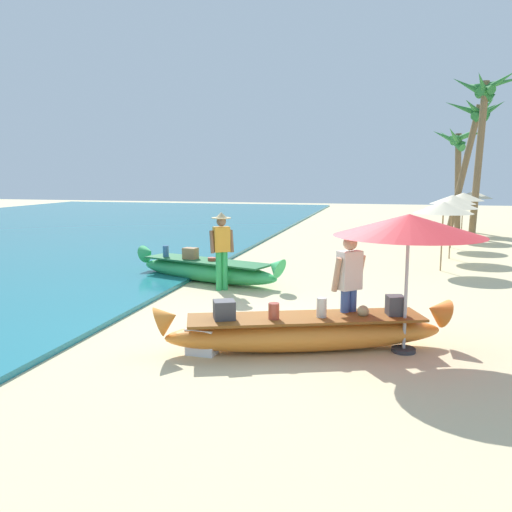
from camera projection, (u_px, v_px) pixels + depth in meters
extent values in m
plane|color=beige|center=(303.00, 331.00, 9.22)|extent=(80.00, 80.00, 0.00)
ellipsoid|color=orange|center=(305.00, 334.00, 8.19)|extent=(4.24, 2.16, 0.51)
cone|color=orange|center=(437.00, 311.00, 8.36)|extent=(0.55, 0.57, 0.52)
cone|color=orange|center=(167.00, 318.00, 7.92)|extent=(0.55, 0.57, 0.52)
cube|color=brown|center=(306.00, 318.00, 8.15)|extent=(3.61, 1.95, 0.04)
cube|color=#424247|center=(224.00, 310.00, 7.99)|extent=(0.40, 0.40, 0.30)
cylinder|color=#B74C38|center=(274.00, 312.00, 7.99)|extent=(0.16, 0.16, 0.26)
cylinder|color=silver|center=(322.00, 308.00, 8.10)|extent=(0.15, 0.15, 0.31)
sphere|color=tan|center=(363.00, 311.00, 8.20)|extent=(0.18, 0.18, 0.18)
cube|color=#424247|center=(395.00, 306.00, 8.22)|extent=(0.31, 0.33, 0.32)
ellipsoid|color=#38B760|center=(207.00, 271.00, 13.41)|extent=(4.10, 2.07, 0.52)
cone|color=#38B760|center=(275.00, 266.00, 12.30)|extent=(0.56, 0.59, 0.55)
cone|color=#38B760|center=(148.00, 253.00, 14.42)|extent=(0.56, 0.59, 0.55)
cube|color=#1E6435|center=(206.00, 261.00, 13.37)|extent=(3.49, 1.88, 0.04)
cylinder|color=#386699|center=(166.00, 252.00, 13.89)|extent=(0.15, 0.15, 0.31)
cube|color=#9E754C|center=(190.00, 254.00, 13.55)|extent=(0.38, 0.31, 0.30)
cylinder|color=#B74C38|center=(212.00, 260.00, 13.26)|extent=(0.20, 0.20, 0.10)
cylinder|color=green|center=(225.00, 271.00, 12.43)|extent=(0.14, 0.14, 0.90)
cylinder|color=green|center=(219.00, 271.00, 12.38)|extent=(0.14, 0.14, 0.90)
cube|color=gold|center=(221.00, 239.00, 12.29)|extent=(0.42, 0.38, 0.57)
cylinder|color=brown|center=(231.00, 241.00, 12.36)|extent=(0.18, 0.21, 0.52)
cylinder|color=brown|center=(212.00, 242.00, 12.20)|extent=(0.18, 0.21, 0.52)
sphere|color=brown|center=(221.00, 221.00, 12.23)|extent=(0.22, 0.22, 0.22)
cylinder|color=tan|center=(221.00, 218.00, 12.22)|extent=(0.44, 0.44, 0.02)
cone|color=tan|center=(221.00, 215.00, 12.21)|extent=(0.26, 0.26, 0.12)
cylinder|color=#3D5BA8|center=(345.00, 317.00, 8.42)|extent=(0.14, 0.14, 0.88)
cylinder|color=#3D5BA8|center=(352.00, 316.00, 8.49)|extent=(0.14, 0.14, 0.88)
cube|color=silver|center=(349.00, 270.00, 8.35)|extent=(0.41, 0.41, 0.60)
cylinder|color=tan|center=(337.00, 275.00, 8.26)|extent=(0.20, 0.21, 0.55)
cylinder|color=tan|center=(360.00, 272.00, 8.48)|extent=(0.20, 0.21, 0.55)
sphere|color=tan|center=(350.00, 243.00, 8.28)|extent=(0.22, 0.22, 0.22)
cylinder|color=#B7B7BC|center=(406.00, 285.00, 7.99)|extent=(0.05, 0.05, 2.06)
cone|color=red|center=(409.00, 225.00, 7.85)|extent=(2.20, 2.20, 0.32)
cylinder|color=#333338|center=(404.00, 350.00, 8.14)|extent=(0.36, 0.36, 0.06)
cylinder|color=#8E6B47|center=(442.00, 237.00, 14.81)|extent=(0.04, 0.04, 1.90)
cone|color=beige|center=(444.00, 208.00, 14.69)|extent=(1.60, 1.60, 0.32)
cylinder|color=#8E6B47|center=(451.00, 229.00, 16.93)|extent=(0.04, 0.04, 1.90)
cone|color=beige|center=(452.00, 203.00, 16.81)|extent=(1.60, 1.60, 0.32)
cylinder|color=#8E6B47|center=(452.00, 222.00, 19.41)|extent=(0.04, 0.04, 1.90)
cone|color=beige|center=(453.00, 199.00, 19.29)|extent=(1.60, 1.60, 0.32)
cylinder|color=#8E6B47|center=(462.00, 217.00, 21.72)|extent=(0.04, 0.04, 1.90)
cone|color=beige|center=(463.00, 197.00, 21.60)|extent=(1.60, 1.60, 0.32)
cylinder|color=#8E6B47|center=(473.00, 213.00, 23.77)|extent=(0.04, 0.04, 1.90)
cone|color=beige|center=(474.00, 195.00, 23.65)|extent=(1.60, 1.60, 0.32)
cylinder|color=brown|center=(458.00, 182.00, 25.44)|extent=(0.46, 0.28, 4.53)
cone|color=#337F3D|center=(468.00, 135.00, 25.06)|extent=(1.64, 0.44, 0.71)
cone|color=#337F3D|center=(463.00, 136.00, 25.54)|extent=(1.31, 1.94, 0.74)
cone|color=#337F3D|center=(451.00, 140.00, 25.66)|extent=(1.26, 1.78, 1.17)
cone|color=#337F3D|center=(448.00, 138.00, 25.29)|extent=(1.59, 0.46, 1.02)
cone|color=#337F3D|center=(455.00, 138.00, 24.73)|extent=(1.05, 1.92, 1.08)
cone|color=#337F3D|center=(465.00, 135.00, 24.63)|extent=(1.18, 1.92, 0.81)
cylinder|color=brown|center=(479.00, 161.00, 21.88)|extent=(0.47, 0.28, 6.32)
cone|color=#287033|center=(499.00, 83.00, 21.29)|extent=(1.82, 0.38, 0.72)
cone|color=#287033|center=(492.00, 86.00, 21.73)|extent=(1.45, 1.75, 0.89)
cone|color=#287033|center=(477.00, 87.00, 21.94)|extent=(1.21, 1.98, 0.87)
cone|color=#287033|center=(473.00, 88.00, 21.58)|extent=(1.74, 0.53, 1.17)
cone|color=#287033|center=(483.00, 86.00, 21.06)|extent=(0.95, 1.63, 1.13)
cone|color=#287033|center=(496.00, 83.00, 20.92)|extent=(1.43, 1.80, 0.95)
cylinder|color=brown|center=(464.00, 170.00, 23.92)|extent=(1.28, 0.28, 5.66)
cone|color=#287033|center=(489.00, 111.00, 23.32)|extent=(1.42, 0.37, 1.10)
cone|color=#287033|center=(486.00, 110.00, 23.74)|extent=(1.46, 1.80, 0.98)
cone|color=#287033|center=(472.00, 109.00, 23.90)|extent=(1.20, 1.89, 0.81)
cone|color=#287033|center=(467.00, 110.00, 23.47)|extent=(1.99, 0.59, 0.99)
cone|color=#287033|center=(474.00, 109.00, 23.14)|extent=(1.24, 1.46, 0.95)
cone|color=#287033|center=(484.00, 108.00, 23.02)|extent=(0.87, 1.47, 0.93)
cube|color=silver|center=(202.00, 341.00, 8.03)|extent=(0.45, 0.33, 0.40)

